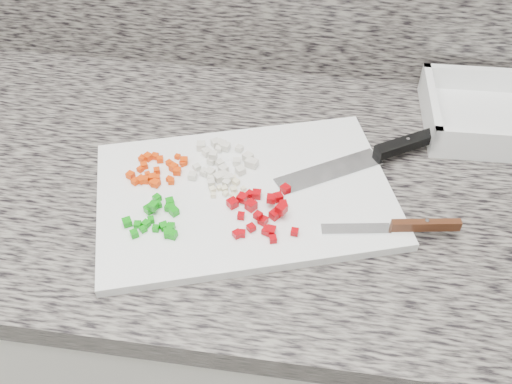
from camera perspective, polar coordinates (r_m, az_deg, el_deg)
cabinet at (r=1.29m, az=-4.23°, el=-13.14°), size 3.92×0.62×0.86m
countertop at (r=0.93m, az=-5.67°, el=1.57°), size 3.96×0.64×0.04m
cutting_board at (r=0.86m, az=-1.12°, el=-0.21°), size 0.51×0.42×0.01m
carrot_pile at (r=0.90m, az=-9.89°, el=2.16°), size 0.09×0.08×0.01m
onion_pile at (r=0.89m, az=-3.33°, el=2.97°), size 0.11×0.11×0.02m
green_pepper_pile at (r=0.82m, az=-9.86°, el=-2.54°), size 0.08×0.09×0.02m
red_pepper_pile at (r=0.82m, az=0.66°, el=-1.83°), size 0.11×0.11×0.02m
garlic_pile at (r=0.86m, az=-2.80°, el=0.42°), size 0.06×0.05×0.01m
chef_knife at (r=0.93m, az=12.37°, el=3.84°), size 0.26×0.18×0.02m
paring_knife at (r=0.83m, az=14.96°, el=-3.32°), size 0.19×0.05×0.02m
tray at (r=1.07m, az=23.62°, el=6.84°), size 0.28×0.21×0.06m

